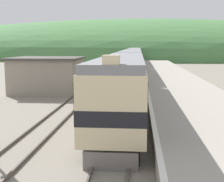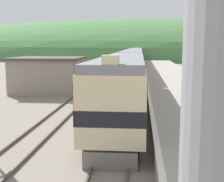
# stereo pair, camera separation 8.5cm
# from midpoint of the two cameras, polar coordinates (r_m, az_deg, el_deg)

# --- Properties ---
(track_main) EXTENTS (1.52, 180.00, 0.16)m
(track_main) POSITION_cam_midpoint_polar(r_m,az_deg,el_deg) (65.07, 3.98, 4.12)
(track_main) COLOR #4C443D
(track_main) RESTS_ON ground
(track_siding) EXTENTS (1.52, 180.00, 0.16)m
(track_siding) POSITION_cam_midpoint_polar(r_m,az_deg,el_deg) (65.30, 0.05, 4.15)
(track_siding) COLOR #4C443D
(track_siding) RESTS_ON ground
(platform) EXTENTS (6.96, 140.00, 0.89)m
(platform) POSITION_cam_midpoint_polar(r_m,az_deg,el_deg) (45.29, 10.17, 2.58)
(platform) COLOR #9E9689
(platform) RESTS_ON ground
(distant_hills) EXTENTS (220.83, 99.37, 30.65)m
(distant_hills) POSITION_cam_midpoint_polar(r_m,az_deg,el_deg) (134.24, 4.51, 6.29)
(distant_hills) COLOR #477A42
(distant_hills) RESTS_ON ground
(station_shed) EXTENTS (7.11, 6.38, 3.68)m
(station_shed) POSITION_cam_midpoint_polar(r_m,az_deg,el_deg) (33.41, -11.82, 2.94)
(station_shed) COLOR gray
(station_shed) RESTS_ON ground
(express_train_lead_car) EXTENTS (2.87, 20.03, 4.56)m
(express_train_lead_car) POSITION_cam_midpoint_polar(r_m,az_deg,el_deg) (21.60, 1.96, 1.37)
(express_train_lead_car) COLOR black
(express_train_lead_car) RESTS_ON ground
(carriage_second) EXTENTS (2.86, 22.99, 4.20)m
(carriage_second) POSITION_cam_midpoint_polar(r_m,az_deg,el_deg) (44.12, 3.52, 4.95)
(carriage_second) COLOR black
(carriage_second) RESTS_ON ground
(carriage_third) EXTENTS (2.86, 22.99, 4.20)m
(carriage_third) POSITION_cam_midpoint_polar(r_m,az_deg,el_deg) (67.96, 4.04, 6.16)
(carriage_third) COLOR black
(carriage_third) RESTS_ON ground
(carriage_fourth) EXTENTS (2.86, 22.99, 4.20)m
(carriage_fourth) POSITION_cam_midpoint_polar(r_m,az_deg,el_deg) (91.82, 4.30, 6.74)
(carriage_fourth) COLOR black
(carriage_fourth) RESTS_ON ground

